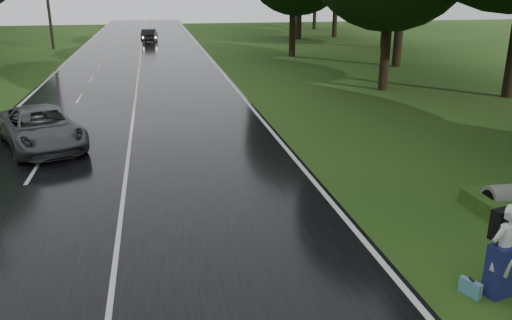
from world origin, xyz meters
The scene contains 12 objects.
ground centered at (0.00, 0.00, 0.00)m, with size 160.00×160.00×0.00m, color #294B16.
road centered at (0.00, 20.00, 0.02)m, with size 12.00×140.00×0.04m, color black.
lane_center centered at (0.00, 20.00, 0.04)m, with size 0.12×140.00×0.01m, color silver.
grey_car centered at (-3.22, 10.85, 0.79)m, with size 2.48×5.37×1.49m, color #4B4D50.
far_car centered at (0.80, 50.47, 0.72)m, with size 1.43×4.11×1.35m, color black.
hitchhiker centered at (7.56, -1.29, 0.91)m, with size 0.81×0.76×1.96m.
suitcase centered at (7.00, -1.22, 0.16)m, with size 0.13×0.46×0.32m, color teal.
culvert centered at (10.49, 2.29, 0.00)m, with size 0.75×0.75×1.50m, color slate.
utility_pole_far centered at (-8.50, 45.35, 0.00)m, with size 1.80×0.28×10.80m, color black, non-canonical shape.
tree_right_d centered at (14.37, 19.30, 0.00)m, with size 8.83×8.83×13.80m, color black, non-canonical shape.
tree_right_e centered at (13.04, 35.26, 0.00)m, with size 8.79×8.79×13.73m, color black, non-canonical shape.
tree_right_f centered at (17.85, 50.40, 0.00)m, with size 10.20×10.20×15.94m, color black, non-canonical shape.
Camera 1 is at (1.11, -9.12, 5.83)m, focal length 36.22 mm.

